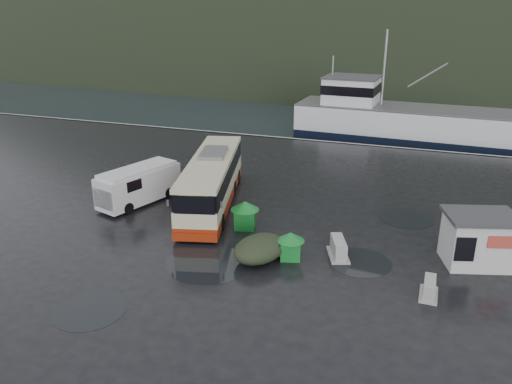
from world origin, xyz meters
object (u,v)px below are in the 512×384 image
(ticket_kiosk, at_px, (474,263))
(jersey_barrier_b, at_px, (338,256))
(waste_bin_right, at_px, (290,258))
(coach_bus, at_px, (213,204))
(jersey_barrier_a, at_px, (428,296))
(white_van, at_px, (141,202))
(waste_bin_left, at_px, (245,228))
(dome_tent, at_px, (260,259))
(fishing_trawler, at_px, (411,127))

(ticket_kiosk, xyz_separation_m, jersey_barrier_b, (-6.15, -1.43, 0.00))
(waste_bin_right, bearing_deg, coach_bus, 141.23)
(jersey_barrier_b, bearing_deg, jersey_barrier_a, -27.83)
(waste_bin_right, distance_m, jersey_barrier_a, 6.44)
(white_van, xyz_separation_m, waste_bin_left, (7.34, -1.33, 0.00))
(waste_bin_left, bearing_deg, jersey_barrier_b, -16.40)
(white_van, bearing_deg, waste_bin_left, 7.10)
(coach_bus, height_order, dome_tent, coach_bus)
(coach_bus, relative_size, fishing_trawler, 0.41)
(ticket_kiosk, bearing_deg, waste_bin_left, 162.69)
(waste_bin_right, height_order, fishing_trawler, fishing_trawler)
(coach_bus, xyz_separation_m, waste_bin_right, (6.31, -5.07, 0.00))
(white_van, xyz_separation_m, jersey_barrier_b, (12.72, -2.91, 0.00))
(coach_bus, bearing_deg, waste_bin_right, -53.66)
(coach_bus, distance_m, jersey_barrier_b, 9.38)
(coach_bus, xyz_separation_m, ticket_kiosk, (14.58, -2.69, 0.00))
(dome_tent, relative_size, ticket_kiosk, 0.92)
(waste_bin_left, relative_size, jersey_barrier_b, 0.88)
(coach_bus, height_order, waste_bin_left, coach_bus)
(coach_bus, xyz_separation_m, fishing_trawler, (10.09, 25.39, 0.00))
(white_van, xyz_separation_m, fishing_trawler, (14.38, 26.59, 0.00))
(white_van, distance_m, waste_bin_left, 7.46)
(jersey_barrier_a, distance_m, jersey_barrier_b, 4.75)
(ticket_kiosk, xyz_separation_m, jersey_barrier_a, (-1.95, -3.64, 0.00))
(white_van, height_order, fishing_trawler, fishing_trawler)
(white_van, distance_m, waste_bin_right, 11.28)
(jersey_barrier_b, relative_size, fishing_trawler, 0.07)
(jersey_barrier_a, bearing_deg, coach_bus, 153.38)
(ticket_kiosk, bearing_deg, jersey_barrier_a, -134.69)
(fishing_trawler, bearing_deg, dome_tent, -96.48)
(waste_bin_right, distance_m, dome_tent, 1.46)
(waste_bin_left, bearing_deg, waste_bin_right, -37.94)
(dome_tent, xyz_separation_m, jersey_barrier_a, (7.64, -0.64, 0.00))
(waste_bin_right, xyz_separation_m, jersey_barrier_b, (2.12, 0.95, 0.00))
(waste_bin_left, xyz_separation_m, fishing_trawler, (7.04, 27.92, 0.00))
(jersey_barrier_b, bearing_deg, waste_bin_right, -155.76)
(waste_bin_left, relative_size, waste_bin_right, 1.15)
(waste_bin_left, xyz_separation_m, jersey_barrier_b, (5.37, -1.58, 0.00))
(coach_bus, xyz_separation_m, white_van, (-4.29, -1.20, 0.00))
(jersey_barrier_a, xyz_separation_m, jersey_barrier_b, (-4.20, 2.21, 0.00))
(waste_bin_left, relative_size, fishing_trawler, 0.06)
(white_van, relative_size, fishing_trawler, 0.20)
(ticket_kiosk, height_order, fishing_trawler, fishing_trawler)
(waste_bin_right, height_order, jersey_barrier_a, waste_bin_right)
(coach_bus, height_order, fishing_trawler, fishing_trawler)
(white_van, relative_size, ticket_kiosk, 1.72)
(jersey_barrier_b, bearing_deg, fishing_trawler, 86.77)
(dome_tent, distance_m, ticket_kiosk, 10.05)
(coach_bus, distance_m, ticket_kiosk, 14.82)
(ticket_kiosk, distance_m, fishing_trawler, 28.43)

